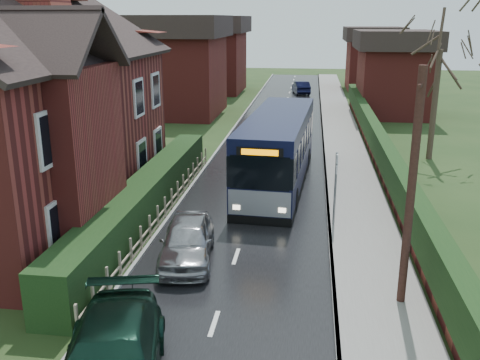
# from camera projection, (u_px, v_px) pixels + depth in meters

# --- Properties ---
(ground) EXTENTS (140.00, 140.00, 0.00)m
(ground) POSITION_uv_depth(u_px,v_px,m) (226.00, 286.00, 15.36)
(ground) COLOR #2F431C
(ground) RESTS_ON ground
(road) EXTENTS (6.00, 100.00, 0.02)m
(road) POSITION_uv_depth(u_px,v_px,m) (260.00, 184.00, 24.85)
(road) COLOR black
(road) RESTS_ON ground
(pavement) EXTENTS (2.50, 100.00, 0.14)m
(pavement) POSITION_uv_depth(u_px,v_px,m) (353.00, 186.00, 24.29)
(pavement) COLOR slate
(pavement) RESTS_ON ground
(kerb_right) EXTENTS (0.12, 100.00, 0.14)m
(kerb_right) POSITION_uv_depth(u_px,v_px,m) (326.00, 185.00, 24.44)
(kerb_right) COLOR gray
(kerb_right) RESTS_ON ground
(kerb_left) EXTENTS (0.12, 100.00, 0.10)m
(kerb_left) POSITION_uv_depth(u_px,v_px,m) (196.00, 180.00, 25.22)
(kerb_left) COLOR gray
(kerb_left) RESTS_ON ground
(front_hedge) EXTENTS (1.20, 16.00, 1.60)m
(front_hedge) POSITION_uv_depth(u_px,v_px,m) (146.00, 199.00, 20.36)
(front_hedge) COLOR black
(front_hedge) RESTS_ON ground
(picket_fence) EXTENTS (0.10, 16.00, 0.90)m
(picket_fence) POSITION_uv_depth(u_px,v_px,m) (165.00, 208.00, 20.37)
(picket_fence) COLOR gray
(picket_fence) RESTS_ON ground
(right_wall_hedge) EXTENTS (0.60, 50.00, 1.80)m
(right_wall_hedge) POSITION_uv_depth(u_px,v_px,m) (389.00, 167.00, 23.82)
(right_wall_hedge) COLOR maroon
(right_wall_hedge) RESTS_ON ground
(brick_house) EXTENTS (9.30, 14.60, 10.30)m
(brick_house) POSITION_uv_depth(u_px,v_px,m) (12.00, 103.00, 19.72)
(brick_house) COLOR maroon
(brick_house) RESTS_ON ground
(bus) EXTENTS (3.10, 10.86, 3.26)m
(bus) POSITION_uv_depth(u_px,v_px,m) (278.00, 150.00, 24.36)
(bus) COLOR black
(bus) RESTS_ON ground
(car_silver) EXTENTS (2.10, 4.15, 1.35)m
(car_silver) POSITION_uv_depth(u_px,v_px,m) (187.00, 240.00, 16.85)
(car_silver) COLOR #9D9DA1
(car_silver) RESTS_ON ground
(car_distant) EXTENTS (2.06, 4.11, 1.29)m
(car_distant) POSITION_uv_depth(u_px,v_px,m) (301.00, 88.00, 54.08)
(car_distant) COLOR black
(car_distant) RESTS_ON ground
(bus_stop_sign) EXTENTS (0.08, 0.43, 2.86)m
(bus_stop_sign) POSITION_uv_depth(u_px,v_px,m) (336.00, 179.00, 19.12)
(bus_stop_sign) COLOR slate
(bus_stop_sign) RESTS_ON ground
(telegraph_pole) EXTENTS (0.32, 0.80, 6.35)m
(telegraph_pole) POSITION_uv_depth(u_px,v_px,m) (411.00, 192.00, 13.45)
(telegraph_pole) COLOR black
(telegraph_pole) RESTS_ON ground
(tree_right_far) EXTENTS (4.33, 4.33, 8.36)m
(tree_right_far) POSITION_uv_depth(u_px,v_px,m) (441.00, 41.00, 27.48)
(tree_right_far) COLOR #3A2C22
(tree_right_far) RESTS_ON ground
(tree_house_side) EXTENTS (4.03, 4.03, 9.17)m
(tree_house_side) POSITION_uv_depth(u_px,v_px,m) (82.00, 29.00, 28.82)
(tree_house_side) COLOR #392C22
(tree_house_side) RESTS_ON ground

